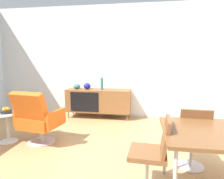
% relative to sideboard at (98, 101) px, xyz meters
% --- Properties ---
extents(ground_plane, '(8.32, 8.32, 0.00)m').
position_rel_sideboard_xyz_m(ground_plane, '(0.37, -2.30, -0.44)').
color(ground_plane, tan).
extents(wall_back, '(6.80, 0.12, 2.80)m').
position_rel_sideboard_xyz_m(wall_back, '(0.37, 0.30, 0.96)').
color(wall_back, white).
rests_on(wall_back, ground_plane).
extents(sideboard, '(1.60, 0.45, 0.72)m').
position_rel_sideboard_xyz_m(sideboard, '(0.00, 0.00, 0.00)').
color(sideboard, brown).
rests_on(sideboard, ground_plane).
extents(vase_cobalt, '(0.07, 0.07, 0.30)m').
position_rel_sideboard_xyz_m(vase_cobalt, '(0.09, 0.00, 0.43)').
color(vase_cobalt, '#337266').
rests_on(vase_cobalt, sideboard).
extents(vase_sculptural_dark, '(0.18, 0.18, 0.15)m').
position_rel_sideboard_xyz_m(vase_sculptural_dark, '(-0.29, 0.00, 0.36)').
color(vase_sculptural_dark, navy).
rests_on(vase_sculptural_dark, sideboard).
extents(vase_ceramic_small, '(0.17, 0.17, 0.13)m').
position_rel_sideboard_xyz_m(vase_ceramic_small, '(-0.56, 0.00, 0.34)').
color(vase_ceramic_small, '#337266').
rests_on(vase_ceramic_small, sideboard).
extents(dining_chair_near_window, '(0.45, 0.43, 0.86)m').
position_rel_sideboard_xyz_m(dining_chair_near_window, '(1.23, -2.70, 0.03)').
color(dining_chair_near_window, brown).
rests_on(dining_chair_near_window, ground_plane).
extents(dining_chair_back_left, '(0.42, 0.44, 0.86)m').
position_rel_sideboard_xyz_m(dining_chair_back_left, '(1.77, -2.14, 0.03)').
color(dining_chair_back_left, brown).
rests_on(dining_chair_back_left, ground_plane).
extents(lounge_chair_red, '(0.80, 0.75, 0.95)m').
position_rel_sideboard_xyz_m(lounge_chair_red, '(-0.69, -1.70, 0.03)').
color(lounge_chair_red, '#D85919').
rests_on(lounge_chair_red, ground_plane).
extents(side_table_round, '(0.44, 0.44, 0.52)m').
position_rel_sideboard_xyz_m(side_table_round, '(-1.27, -1.70, -0.12)').
color(side_table_round, white).
rests_on(side_table_round, ground_plane).
extents(fruit_bowl, '(0.20, 0.20, 0.11)m').
position_rel_sideboard_xyz_m(fruit_bowl, '(-1.27, -1.70, 0.12)').
color(fruit_bowl, '#262628').
rests_on(fruit_bowl, side_table_round).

